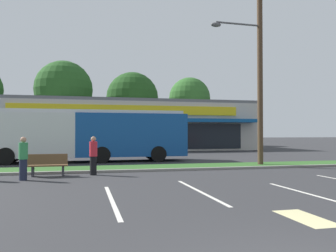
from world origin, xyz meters
The scene contains 17 objects.
grass_median centered at (0.00, 14.00, 0.06)m, with size 56.00×2.20×0.12m, color #2D5B23.
curb_lip centered at (0.00, 12.78, 0.06)m, with size 56.00×0.24×0.12m, color gray.
parking_stripe_0 centered at (-2.09, 6.08, 0.00)m, with size 0.12×4.80×0.01m, color silver.
parking_stripe_1 centered at (0.70, 6.87, 0.00)m, with size 0.12×4.80×0.01m, color silver.
parking_stripe_2 centered at (3.74, 5.47, 0.00)m, with size 0.12×4.80×0.01m, color silver.
lot_arrow centered at (1.81, 3.10, 0.00)m, with size 0.70×1.60×0.01m, color beige.
storefront_building centered at (1.46, 36.07, 2.63)m, with size 27.71×13.50×5.25m.
tree_mid_left centered at (-5.42, 43.81, 7.48)m, with size 7.48×7.48×11.23m.
tree_mid centered at (3.71, 44.58, 6.65)m, with size 7.17×7.17×10.25m.
tree_mid_right centered at (12.28, 45.42, 6.92)m, with size 6.05×6.05×9.97m.
utility_pole centered at (6.42, 13.81, 5.72)m, with size 3.03×2.40×10.73m.
city_bus centered at (-2.72, 19.11, 1.77)m, with size 12.75×2.73×3.25m.
bus_stop_bench centered at (-4.30, 11.96, 0.50)m, with size 1.60×0.45×0.95m.
car_2 centered at (-4.34, 25.40, 0.76)m, with size 4.70×1.98×1.46m.
car_3 centered at (0.99, 26.01, 0.77)m, with size 4.46×1.97×1.51m.
pedestrian_near_bench centered at (-2.43, 12.00, 0.84)m, with size 0.34×0.34×1.68m.
pedestrian_mid centered at (-5.11, 10.91, 0.85)m, with size 0.34×0.34×1.68m.
Camera 1 is at (-2.84, -3.52, 1.84)m, focal length 37.29 mm.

